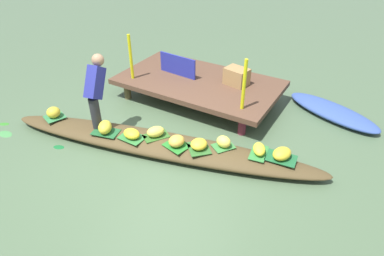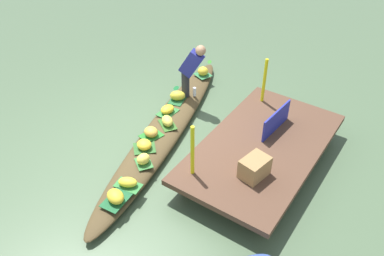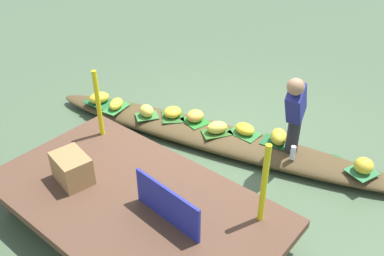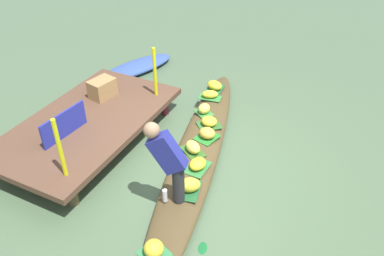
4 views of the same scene
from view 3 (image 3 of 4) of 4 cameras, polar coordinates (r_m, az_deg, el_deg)
canal_water at (r=6.02m, az=3.02°, el=-2.11°), size 40.00×40.00×0.00m
dock_platform at (r=4.56m, az=-8.03°, el=-9.99°), size 3.20×1.80×0.43m
vendor_boat at (r=5.96m, az=3.05°, el=-1.21°), size 5.40×1.90×0.23m
leaf_mat_0 at (r=5.74m, az=11.66°, el=-1.96°), size 0.49×0.37×0.01m
banana_bunch_0 at (r=5.69m, az=11.77°, el=-1.16°), size 0.35×0.38×0.19m
leaf_mat_1 at (r=6.72m, az=-12.50°, el=3.45°), size 0.47×0.35×0.01m
banana_bunch_1 at (r=6.68m, az=-12.59°, el=4.06°), size 0.33×0.38×0.17m
leaf_mat_2 at (r=6.24m, az=-6.17°, el=1.64°), size 0.39×0.41×0.01m
banana_bunch_2 at (r=6.19m, az=-6.22°, el=2.35°), size 0.26×0.23×0.18m
leaf_mat_3 at (r=6.20m, az=-2.64°, el=1.58°), size 0.49×0.49×0.01m
banana_bunch_3 at (r=6.16m, az=-2.66°, el=2.18°), size 0.29×0.31×0.15m
leaf_mat_4 at (r=5.86m, az=7.18°, el=-0.72°), size 0.41×0.30×0.01m
banana_bunch_4 at (r=5.82m, az=7.23°, el=-0.13°), size 0.31×0.25×0.15m
leaf_mat_5 at (r=6.08m, az=0.42°, el=0.98°), size 0.43×0.38×0.01m
banana_bunch_5 at (r=6.04m, az=0.42°, el=1.66°), size 0.28×0.30×0.17m
leaf_mat_6 at (r=5.84m, az=3.41°, el=-0.62°), size 0.43×0.48×0.01m
banana_bunch_6 at (r=5.79m, az=3.44°, el=0.08°), size 0.33×0.35×0.17m
leaf_mat_7 at (r=5.53m, az=22.22°, el=-5.56°), size 0.39×0.41×0.01m
banana_bunch_7 at (r=5.48m, az=22.42°, el=-4.77°), size 0.31×0.31×0.19m
leaf_mat_8 at (r=6.51m, az=-10.29°, el=2.73°), size 0.30×0.45×0.01m
banana_bunch_8 at (r=6.48m, az=-10.35°, el=3.27°), size 0.30×0.35×0.14m
vendor_person at (r=5.17m, az=13.92°, el=2.39°), size 0.29×0.54×1.18m
water_bottle at (r=5.44m, az=13.62°, el=-3.30°), size 0.07×0.07×0.19m
market_banner at (r=4.11m, az=-3.44°, el=-10.39°), size 0.87×0.10×0.41m
railing_post_west at (r=4.01m, az=9.83°, el=-7.56°), size 0.06×0.06×0.90m
railing_post_east at (r=5.34m, az=-12.69°, el=3.25°), size 0.06×0.06×0.90m
produce_crate at (r=4.78m, az=-16.08°, el=-5.33°), size 0.49×0.40×0.33m
drifting_plant_1 at (r=6.07m, az=18.88°, el=-3.74°), size 0.22×0.16×0.01m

